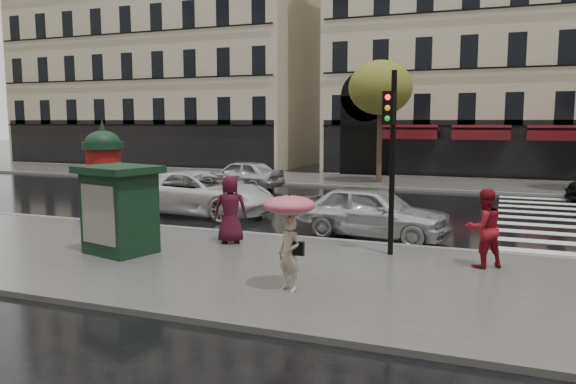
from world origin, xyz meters
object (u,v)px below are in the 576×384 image
at_px(man_burgundy, 230,209).
at_px(traffic_light, 391,145).
at_px(woman_umbrella, 289,226).
at_px(car_silver, 372,212).
at_px(newsstand, 120,208).
at_px(car_far_silver, 241,175).
at_px(morris_column, 104,175).
at_px(car_white, 199,193).
at_px(woman_red, 484,228).

xyz_separation_m(man_burgundy, traffic_light, (4.33, 0.17, 1.82)).
height_order(woman_umbrella, traffic_light, traffic_light).
bearing_deg(car_silver, newsstand, 138.97).
height_order(traffic_light, car_far_silver, traffic_light).
bearing_deg(newsstand, man_burgundy, 44.75).
distance_m(man_burgundy, car_silver, 4.27).
bearing_deg(traffic_light, newsstand, -160.88).
bearing_deg(newsstand, woman_umbrella, -15.51).
bearing_deg(woman_umbrella, morris_column, 151.51).
height_order(man_burgundy, car_silver, man_burgundy).
xyz_separation_m(car_white, car_far_silver, (-1.94, 7.48, -0.06)).
bearing_deg(car_far_silver, traffic_light, 46.17).
height_order(man_burgundy, newsstand, newsstand).
bearing_deg(woman_red, car_white, -58.88).
relative_size(woman_umbrella, man_burgundy, 1.04).
bearing_deg(morris_column, car_far_silver, 93.01).
bearing_deg(car_silver, morris_column, 110.26).
bearing_deg(car_silver, car_white, 83.72).
bearing_deg(woman_red, car_far_silver, -79.48).
xyz_separation_m(car_silver, car_far_silver, (-8.82, 9.22, -0.03)).
distance_m(woman_red, newsstand, 8.83).
xyz_separation_m(morris_column, car_silver, (8.24, 1.80, -0.97)).
height_order(traffic_light, newsstand, traffic_light).
relative_size(man_burgundy, car_white, 0.32).
relative_size(woman_red, newsstand, 0.82).
height_order(morris_column, traffic_light, traffic_light).
height_order(woman_red, newsstand, newsstand).
xyz_separation_m(woman_umbrella, traffic_light, (1.25, 3.65, 1.47)).
distance_m(morris_column, newsstand, 4.09).
distance_m(woman_umbrella, car_silver, 6.17).
relative_size(woman_red, man_burgundy, 0.97).
relative_size(woman_umbrella, car_white, 0.34).
relative_size(man_burgundy, traffic_light, 0.41).
bearing_deg(car_white, morris_column, 161.73).
distance_m(traffic_light, car_white, 9.17).
distance_m(woman_umbrella, woman_red, 4.80).
xyz_separation_m(man_burgundy, car_far_silver, (-5.49, 11.88, -0.31)).
bearing_deg(woman_umbrella, man_burgundy, 131.48).
distance_m(man_burgundy, traffic_light, 4.70).
height_order(woman_umbrella, car_far_silver, woman_umbrella).
distance_m(newsstand, car_silver, 7.18).
height_order(man_burgundy, car_far_silver, man_burgundy).
bearing_deg(man_burgundy, car_far_silver, -89.42).
bearing_deg(woman_umbrella, car_far_silver, 119.14).
xyz_separation_m(traffic_light, car_white, (-7.87, 4.23, -2.07)).
relative_size(woman_umbrella, traffic_light, 0.43).
bearing_deg(car_silver, woman_umbrella, -174.51).
relative_size(man_burgundy, morris_column, 0.55).
bearing_deg(morris_column, car_white, 68.95).
xyz_separation_m(car_silver, car_white, (-6.88, 1.74, 0.02)).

